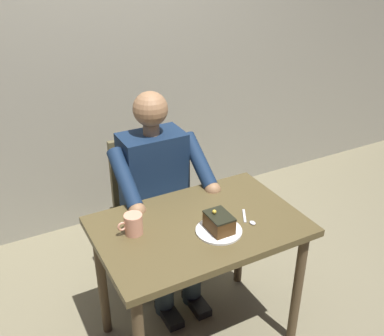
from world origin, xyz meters
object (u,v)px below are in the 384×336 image
cake_slice (219,222)px  dessert_spoon (249,220)px  seated_person (160,196)px  coffee_cup (133,224)px  chair (149,203)px  dining_table (199,241)px

cake_slice → dessert_spoon: 0.18m
cake_slice → dessert_spoon: (-0.18, -0.01, -0.05)m
seated_person → coffee_cup: bearing=52.2°
chair → cake_slice: 0.80m
dining_table → seated_person: (0.00, -0.47, 0.01)m
chair → cake_slice: size_ratio=6.54×
chair → cake_slice: (-0.05, 0.74, 0.29)m
dining_table → dessert_spoon: 0.27m
coffee_cup → dessert_spoon: 0.56m
seated_person → dessert_spoon: 0.61m
dessert_spoon → coffee_cup: bearing=-17.2°
chair → coffee_cup: (0.31, 0.57, 0.29)m
chair → coffee_cup: chair is taller
seated_person → cake_slice: bearing=94.9°
chair → seated_person: seated_person is taller
dining_table → cake_slice: cake_slice is taller
dining_table → chair: bearing=-90.0°
dining_table → dessert_spoon: dessert_spoon is taller
chair → seated_person: bearing=90.0°
chair → dessert_spoon: 0.80m
chair → dessert_spoon: bearing=107.1°
dessert_spoon → chair: bearing=-72.9°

